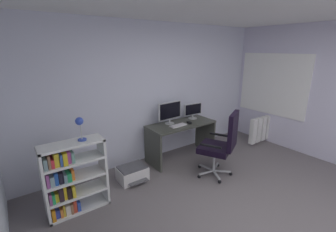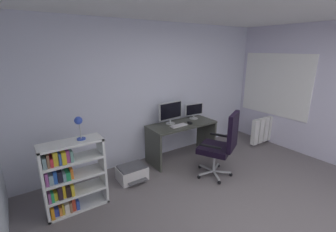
{
  "view_description": "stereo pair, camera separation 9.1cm",
  "coord_description": "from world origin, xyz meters",
  "px_view_note": "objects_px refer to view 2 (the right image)",
  "views": [
    {
      "loc": [
        -2.34,
        -1.2,
        2.14
      ],
      "look_at": [
        -0.17,
        1.83,
        1.04
      ],
      "focal_mm": 24.68,
      "sensor_mm": 36.0,
      "label": 1
    },
    {
      "loc": [
        -2.27,
        -1.25,
        2.14
      ],
      "look_at": [
        -0.17,
        1.83,
        1.04
      ],
      "focal_mm": 24.68,
      "sensor_mm": 36.0,
      "label": 2
    }
  ],
  "objects_px": {
    "office_chair": "(222,143)",
    "radiator": "(267,129)",
    "computer_mouse": "(190,123)",
    "monitor_secondary": "(194,110)",
    "monitor_main": "(170,111)",
    "bookshelf": "(68,178)",
    "keyboard": "(179,126)",
    "desk_lamp": "(79,124)",
    "printer": "(132,173)",
    "desk": "(182,133)"
  },
  "relations": [
    {
      "from": "office_chair",
      "to": "radiator",
      "type": "bearing_deg",
      "value": 12.62
    },
    {
      "from": "computer_mouse",
      "to": "office_chair",
      "type": "xyz_separation_m",
      "value": [
        -0.0,
        -0.84,
        -0.13
      ]
    },
    {
      "from": "monitor_secondary",
      "to": "office_chair",
      "type": "relative_size",
      "value": 0.36
    },
    {
      "from": "monitor_main",
      "to": "radiator",
      "type": "xyz_separation_m",
      "value": [
        2.32,
        -0.61,
        -0.63
      ]
    },
    {
      "from": "bookshelf",
      "to": "monitor_secondary",
      "type": "bearing_deg",
      "value": 11.2
    },
    {
      "from": "keyboard",
      "to": "office_chair",
      "type": "height_order",
      "value": "office_chair"
    },
    {
      "from": "monitor_main",
      "to": "bookshelf",
      "type": "relative_size",
      "value": 0.54
    },
    {
      "from": "keyboard",
      "to": "computer_mouse",
      "type": "distance_m",
      "value": 0.27
    },
    {
      "from": "monitor_secondary",
      "to": "office_chair",
      "type": "distance_m",
      "value": 1.13
    },
    {
      "from": "computer_mouse",
      "to": "monitor_main",
      "type": "bearing_deg",
      "value": 158.25
    },
    {
      "from": "monitor_main",
      "to": "keyboard",
      "type": "height_order",
      "value": "monitor_main"
    },
    {
      "from": "bookshelf",
      "to": "desk_lamp",
      "type": "distance_m",
      "value": 0.75
    },
    {
      "from": "printer",
      "to": "monitor_secondary",
      "type": "bearing_deg",
      "value": 10.66
    },
    {
      "from": "monitor_secondary",
      "to": "printer",
      "type": "xyz_separation_m",
      "value": [
        -1.58,
        -0.3,
        -0.79
      ]
    },
    {
      "from": "desk_lamp",
      "to": "printer",
      "type": "distance_m",
      "value": 1.37
    },
    {
      "from": "computer_mouse",
      "to": "office_chair",
      "type": "height_order",
      "value": "office_chair"
    },
    {
      "from": "monitor_secondary",
      "to": "office_chair",
      "type": "height_order",
      "value": "office_chair"
    },
    {
      "from": "desk",
      "to": "radiator",
      "type": "distance_m",
      "value": 2.19
    },
    {
      "from": "keyboard",
      "to": "radiator",
      "type": "xyz_separation_m",
      "value": [
        2.27,
        -0.4,
        -0.4
      ]
    },
    {
      "from": "radiator",
      "to": "monitor_secondary",
      "type": "bearing_deg",
      "value": 160.56
    },
    {
      "from": "computer_mouse",
      "to": "printer",
      "type": "xyz_separation_m",
      "value": [
        -1.3,
        -0.08,
        -0.63
      ]
    },
    {
      "from": "monitor_secondary",
      "to": "printer",
      "type": "height_order",
      "value": "monitor_secondary"
    },
    {
      "from": "computer_mouse",
      "to": "radiator",
      "type": "bearing_deg",
      "value": 1.99
    },
    {
      "from": "computer_mouse",
      "to": "office_chair",
      "type": "distance_m",
      "value": 0.85
    },
    {
      "from": "keyboard",
      "to": "computer_mouse",
      "type": "height_order",
      "value": "computer_mouse"
    },
    {
      "from": "bookshelf",
      "to": "radiator",
      "type": "relative_size",
      "value": 0.94
    },
    {
      "from": "computer_mouse",
      "to": "desk_lamp",
      "type": "relative_size",
      "value": 0.32
    },
    {
      "from": "monitor_main",
      "to": "printer",
      "type": "distance_m",
      "value": 1.34
    },
    {
      "from": "keyboard",
      "to": "computer_mouse",
      "type": "xyz_separation_m",
      "value": [
        0.27,
        -0.01,
        0.01
      ]
    },
    {
      "from": "desk",
      "to": "desk_lamp",
      "type": "xyz_separation_m",
      "value": [
        -1.99,
        -0.4,
        0.67
      ]
    },
    {
      "from": "monitor_secondary",
      "to": "radiator",
      "type": "bearing_deg",
      "value": -19.44
    },
    {
      "from": "desk",
      "to": "computer_mouse",
      "type": "bearing_deg",
      "value": -42.36
    },
    {
      "from": "monitor_secondary",
      "to": "computer_mouse",
      "type": "xyz_separation_m",
      "value": [
        -0.28,
        -0.22,
        -0.16
      ]
    },
    {
      "from": "desk_lamp",
      "to": "printer",
      "type": "bearing_deg",
      "value": 15.1
    },
    {
      "from": "monitor_main",
      "to": "monitor_secondary",
      "type": "relative_size",
      "value": 1.28
    },
    {
      "from": "monitor_main",
      "to": "computer_mouse",
      "type": "relative_size",
      "value": 5.32
    },
    {
      "from": "keyboard",
      "to": "desk_lamp",
      "type": "bearing_deg",
      "value": -173.75
    },
    {
      "from": "desk",
      "to": "monitor_main",
      "type": "relative_size",
      "value": 2.55
    },
    {
      "from": "radiator",
      "to": "keyboard",
      "type": "bearing_deg",
      "value": 169.99
    },
    {
      "from": "radiator",
      "to": "bookshelf",
      "type": "bearing_deg",
      "value": 178.73
    },
    {
      "from": "keyboard",
      "to": "printer",
      "type": "height_order",
      "value": "keyboard"
    },
    {
      "from": "desk_lamp",
      "to": "desk",
      "type": "bearing_deg",
      "value": 11.44
    },
    {
      "from": "office_chair",
      "to": "desk",
      "type": "bearing_deg",
      "value": 96.79
    },
    {
      "from": "keyboard",
      "to": "radiator",
      "type": "height_order",
      "value": "keyboard"
    },
    {
      "from": "desk",
      "to": "monitor_secondary",
      "type": "distance_m",
      "value": 0.56
    },
    {
      "from": "monitor_main",
      "to": "desk",
      "type": "bearing_deg",
      "value": -29.66
    },
    {
      "from": "monitor_main",
      "to": "printer",
      "type": "bearing_deg",
      "value": -163.31
    },
    {
      "from": "desk",
      "to": "printer",
      "type": "bearing_deg",
      "value": -171.11
    },
    {
      "from": "desk",
      "to": "office_chair",
      "type": "relative_size",
      "value": 1.17
    },
    {
      "from": "bookshelf",
      "to": "radiator",
      "type": "xyz_separation_m",
      "value": [
        4.32,
        -0.1,
        -0.14
      ]
    }
  ]
}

